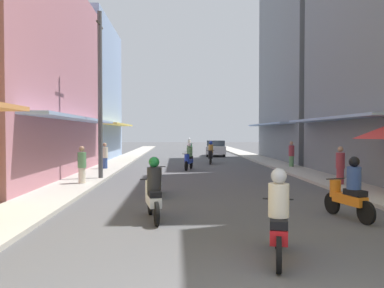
{
  "coord_description": "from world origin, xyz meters",
  "views": [
    {
      "loc": [
        -1.27,
        -3.93,
        2.16
      ],
      "look_at": [
        -0.47,
        15.64,
        1.57
      ],
      "focal_mm": 35.48,
      "sensor_mm": 36.0,
      "label": 1
    }
  ],
  "objects_px": {
    "motorbike_silver": "(157,181)",
    "pedestrian_crossing": "(82,166)",
    "motorbike_red": "(278,219)",
    "motorbike_green": "(190,146)",
    "motorbike_blue": "(189,158)",
    "pedestrian_far": "(291,155)",
    "motorbike_white": "(153,192)",
    "motorbike_orange": "(349,191)",
    "motorbike_black": "(211,154)",
    "pedestrian_foreground": "(340,167)",
    "parked_car": "(216,148)",
    "utility_pole": "(100,95)",
    "pedestrian_midway": "(105,157)"
  },
  "relations": [
    {
      "from": "pedestrian_far",
      "to": "motorbike_black",
      "type": "bearing_deg",
      "value": 140.21
    },
    {
      "from": "pedestrian_midway",
      "to": "motorbike_silver",
      "type": "bearing_deg",
      "value": -68.48
    },
    {
      "from": "pedestrian_crossing",
      "to": "pedestrian_foreground",
      "type": "relative_size",
      "value": 1.0
    },
    {
      "from": "motorbike_blue",
      "to": "pedestrian_far",
      "type": "distance_m",
      "value": 6.19
    },
    {
      "from": "motorbike_green",
      "to": "utility_pole",
      "type": "bearing_deg",
      "value": -100.91
    },
    {
      "from": "utility_pole",
      "to": "pedestrian_far",
      "type": "bearing_deg",
      "value": 26.95
    },
    {
      "from": "pedestrian_far",
      "to": "motorbike_green",
      "type": "bearing_deg",
      "value": 105.11
    },
    {
      "from": "motorbike_white",
      "to": "utility_pole",
      "type": "distance_m",
      "value": 8.96
    },
    {
      "from": "motorbike_green",
      "to": "motorbike_white",
      "type": "bearing_deg",
      "value": -93.5
    },
    {
      "from": "motorbike_orange",
      "to": "parked_car",
      "type": "relative_size",
      "value": 0.42
    },
    {
      "from": "motorbike_silver",
      "to": "pedestrian_far",
      "type": "distance_m",
      "value": 12.08
    },
    {
      "from": "motorbike_red",
      "to": "motorbike_green",
      "type": "xyz_separation_m",
      "value": [
        -0.26,
        36.27,
        0.0
      ]
    },
    {
      "from": "pedestrian_midway",
      "to": "motorbike_black",
      "type": "bearing_deg",
      "value": 35.08
    },
    {
      "from": "motorbike_white",
      "to": "parked_car",
      "type": "bearing_deg",
      "value": 80.67
    },
    {
      "from": "pedestrian_midway",
      "to": "motorbike_red",
      "type": "bearing_deg",
      "value": -69.37
    },
    {
      "from": "parked_car",
      "to": "motorbike_red",
      "type": "bearing_deg",
      "value": -93.81
    },
    {
      "from": "motorbike_blue",
      "to": "motorbike_red",
      "type": "relative_size",
      "value": 1.0
    },
    {
      "from": "motorbike_red",
      "to": "pedestrian_crossing",
      "type": "height_order",
      "value": "pedestrian_crossing"
    },
    {
      "from": "motorbike_orange",
      "to": "motorbike_white",
      "type": "relative_size",
      "value": 0.99
    },
    {
      "from": "motorbike_silver",
      "to": "motorbike_white",
      "type": "bearing_deg",
      "value": -88.68
    },
    {
      "from": "motorbike_silver",
      "to": "pedestrian_crossing",
      "type": "distance_m",
      "value": 3.98
    },
    {
      "from": "motorbike_blue",
      "to": "utility_pole",
      "type": "distance_m",
      "value": 7.1
    },
    {
      "from": "motorbike_green",
      "to": "pedestrian_far",
      "type": "relative_size",
      "value": 1.06
    },
    {
      "from": "motorbike_black",
      "to": "pedestrian_foreground",
      "type": "relative_size",
      "value": 1.12
    },
    {
      "from": "motorbike_blue",
      "to": "motorbike_red",
      "type": "height_order",
      "value": "same"
    },
    {
      "from": "motorbike_silver",
      "to": "pedestrian_far",
      "type": "xyz_separation_m",
      "value": [
        7.55,
        9.42,
        0.32
      ]
    },
    {
      "from": "motorbike_red",
      "to": "motorbike_green",
      "type": "bearing_deg",
      "value": 90.41
    },
    {
      "from": "pedestrian_midway",
      "to": "motorbike_white",
      "type": "bearing_deg",
      "value": -74.2
    },
    {
      "from": "motorbike_orange",
      "to": "motorbike_black",
      "type": "relative_size",
      "value": 0.98
    },
    {
      "from": "motorbike_white",
      "to": "motorbike_black",
      "type": "relative_size",
      "value": 0.99
    },
    {
      "from": "motorbike_black",
      "to": "pedestrian_midway",
      "type": "distance_m",
      "value": 7.87
    },
    {
      "from": "motorbike_red",
      "to": "pedestrian_far",
      "type": "relative_size",
      "value": 1.08
    },
    {
      "from": "motorbike_silver",
      "to": "pedestrian_far",
      "type": "bearing_deg",
      "value": 51.28
    },
    {
      "from": "pedestrian_midway",
      "to": "parked_car",
      "type": "bearing_deg",
      "value": 59.67
    },
    {
      "from": "motorbike_orange",
      "to": "parked_car",
      "type": "distance_m",
      "value": 25.64
    },
    {
      "from": "parked_car",
      "to": "pedestrian_far",
      "type": "relative_size",
      "value": 2.59
    },
    {
      "from": "pedestrian_midway",
      "to": "pedestrian_foreground",
      "type": "xyz_separation_m",
      "value": [
        10.57,
        -6.97,
        0.02
      ]
    },
    {
      "from": "pedestrian_far",
      "to": "motorbike_blue",
      "type": "bearing_deg",
      "value": -176.04
    },
    {
      "from": "motorbike_orange",
      "to": "pedestrian_midway",
      "type": "distance_m",
      "value": 15.02
    },
    {
      "from": "motorbike_silver",
      "to": "motorbike_black",
      "type": "distance_m",
      "value": 13.54
    },
    {
      "from": "motorbike_silver",
      "to": "motorbike_red",
      "type": "height_order",
      "value": "motorbike_red"
    },
    {
      "from": "motorbike_silver",
      "to": "parked_car",
      "type": "height_order",
      "value": "parked_car"
    },
    {
      "from": "motorbike_blue",
      "to": "parked_car",
      "type": "relative_size",
      "value": 0.42
    },
    {
      "from": "parked_car",
      "to": "pedestrian_midway",
      "type": "height_order",
      "value": "pedestrian_midway"
    },
    {
      "from": "pedestrian_far",
      "to": "utility_pole",
      "type": "height_order",
      "value": "utility_pole"
    },
    {
      "from": "motorbike_green",
      "to": "pedestrian_midway",
      "type": "distance_m",
      "value": 21.59
    },
    {
      "from": "motorbike_silver",
      "to": "motorbike_blue",
      "type": "relative_size",
      "value": 1.02
    },
    {
      "from": "motorbike_blue",
      "to": "pedestrian_midway",
      "type": "height_order",
      "value": "pedestrian_midway"
    },
    {
      "from": "utility_pole",
      "to": "parked_car",
      "type": "bearing_deg",
      "value": 68.24
    },
    {
      "from": "pedestrian_foreground",
      "to": "motorbike_white",
      "type": "bearing_deg",
      "value": -142.52
    }
  ]
}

